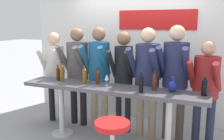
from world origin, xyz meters
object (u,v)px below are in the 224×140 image
at_px(wine_bottle_2, 155,81).
at_px(tasting_table, 110,96).
at_px(wine_bottle_0, 98,77).
at_px(person_center_right, 147,71).
at_px(person_far_right, 206,83).
at_px(wine_bottle_3, 85,75).
at_px(wine_bottle_4, 62,73).
at_px(person_left, 77,66).
at_px(person_right, 175,71).
at_px(wine_bottle_1, 141,83).
at_px(wine_bottle_6, 205,86).
at_px(person_center_left, 99,67).
at_px(person_center, 123,70).
at_px(bar_stool, 112,139).
at_px(wine_bottle_5, 58,73).
at_px(decorative_vase, 173,86).
at_px(wine_glass_0, 107,78).
at_px(person_far_left, 55,67).

bearing_deg(wine_bottle_2, tasting_table, -173.72).
distance_m(wine_bottle_0, wine_bottle_2, 0.93).
height_order(person_center_right, person_far_right, person_center_right).
xyz_separation_m(wine_bottle_3, wine_bottle_4, (-0.44, 0.02, 0.01)).
distance_m(person_left, wine_bottle_3, 0.62).
height_order(person_right, wine_bottle_2, person_right).
distance_m(wine_bottle_1, wine_bottle_6, 0.84).
relative_size(person_center_right, wine_bottle_6, 6.81).
bearing_deg(wine_bottle_4, person_center_left, 42.40).
bearing_deg(wine_bottle_1, person_center_right, 96.73).
bearing_deg(wine_bottle_3, person_right, 20.13).
height_order(person_center_left, person_center, person_center_left).
height_order(bar_stool, person_right, person_right).
height_order(tasting_table, wine_bottle_4, wine_bottle_4).
relative_size(person_right, wine_bottle_5, 7.07).
distance_m(person_far_right, decorative_vase, 0.59).
bearing_deg(wine_bottle_5, person_center_right, 13.50).
xyz_separation_m(person_center_left, decorative_vase, (1.34, -0.40, -0.12)).
distance_m(bar_stool, wine_bottle_1, 0.86).
bearing_deg(person_far_right, bar_stool, -119.50).
bearing_deg(person_right, person_center, -176.70).
height_order(person_center_right, wine_bottle_4, person_center_right).
xyz_separation_m(bar_stool, person_center_left, (-0.74, 1.17, 0.68)).
bearing_deg(bar_stool, wine_glass_0, 118.30).
relative_size(person_center_right, person_far_right, 1.11).
distance_m(tasting_table, person_center_right, 0.72).
distance_m(bar_stool, wine_bottle_3, 1.22).
relative_size(person_center, wine_bottle_1, 5.85).
relative_size(person_far_left, wine_bottle_6, 6.44).
bearing_deg(wine_bottle_4, person_far_left, 136.89).
bearing_deg(person_right, wine_bottle_4, -162.41).
bearing_deg(person_far_right, wine_bottle_3, -154.27).
bearing_deg(wine_bottle_5, person_left, 70.25).
bearing_deg(decorative_vase, person_center_right, 142.38).
distance_m(tasting_table, person_right, 1.09).
xyz_separation_m(bar_stool, wine_glass_0, (-0.41, 0.76, 0.60)).
relative_size(person_center_left, person_center_right, 1.00).
height_order(person_far_left, person_far_right, person_far_left).
height_order(person_left, wine_bottle_5, person_left).
bearing_deg(wine_bottle_1, person_right, 59.77).
distance_m(person_left, wine_bottle_5, 0.43).
relative_size(person_center_left, wine_bottle_3, 5.97).
bearing_deg(person_center, person_far_right, -2.39).
bearing_deg(person_far_right, wine_bottle_2, -136.89).
xyz_separation_m(person_center, wine_bottle_0, (-0.29, -0.40, -0.06)).
xyz_separation_m(wine_bottle_0, wine_bottle_6, (1.60, -0.04, 0.01)).
distance_m(wine_bottle_0, wine_bottle_5, 0.74).
bearing_deg(decorative_vase, wine_bottle_0, 178.62).
height_order(person_far_right, wine_bottle_5, person_far_right).
bearing_deg(person_far_left, person_center, -8.39).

